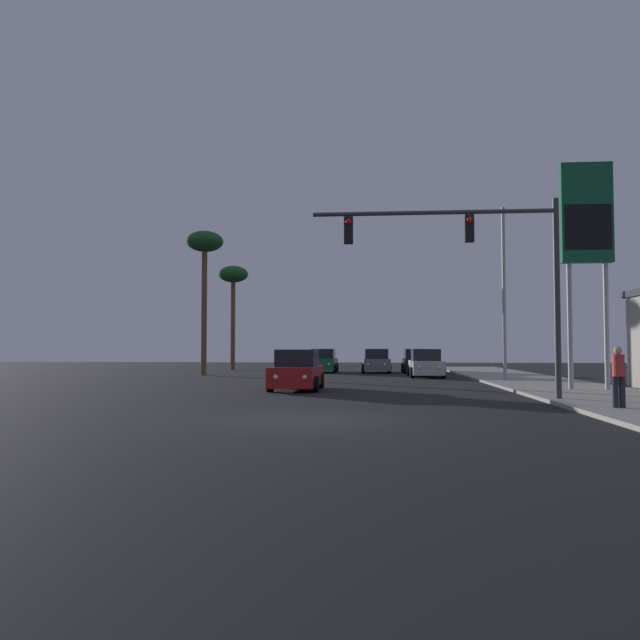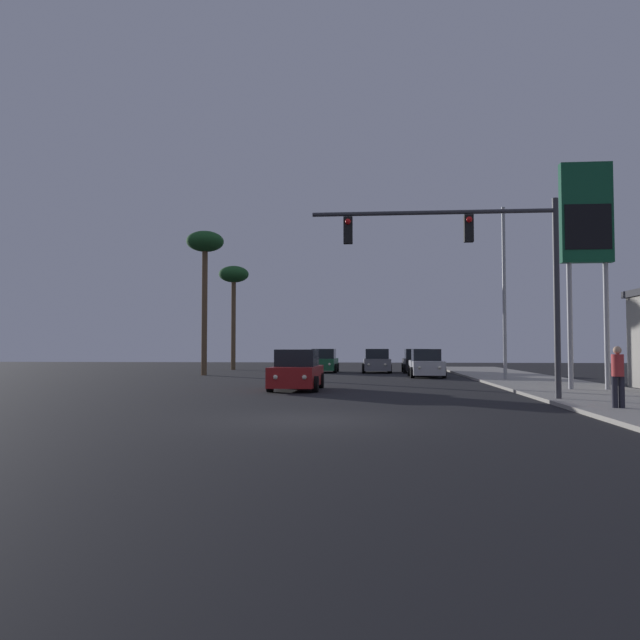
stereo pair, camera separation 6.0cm
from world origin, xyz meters
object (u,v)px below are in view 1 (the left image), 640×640
Objects in this scene: palm_tree_mid at (205,250)px; car_silver at (426,364)px; car_green at (323,362)px; street_lamp at (501,283)px; gas_station_sign at (586,225)px; palm_tree_far at (233,280)px; car_grey at (376,362)px; pedestrian_on_sidewalk at (618,374)px; car_black at (416,362)px; car_red at (297,372)px; traffic_light_mast at (483,256)px.

car_silver is at bearing -5.75° from palm_tree_mid.
car_green is at bearing 37.78° from palm_tree_mid.
street_lamp is 1.00× the size of gas_station_sign.
street_lamp is 18.74m from palm_tree_mid.
street_lamp is at bearing -41.93° from palm_tree_far.
pedestrian_on_sidewalk is (6.40, -26.83, 0.27)m from car_grey.
palm_tree_mid is (-13.85, -5.37, 7.30)m from car_black.
car_green is 0.48× the size of gas_station_sign.
car_red is 2.59× the size of pedestrian_on_sidewalk.
car_grey is at bearing -99.02° from car_red.
car_grey is (3.80, -0.31, 0.00)m from car_green.
car_grey is 13.77m from street_lamp.
street_lamp is 0.97× the size of palm_tree_mid.
car_silver is at bearing -116.55° from car_red.
traffic_light_mast is at bearing -52.07° from palm_tree_mid.
street_lamp is 5.39× the size of pedestrian_on_sidewalk.
car_green is at bearing -87.49° from car_red.
gas_station_sign is at bearing 122.79° from car_green.
car_grey is 0.52× the size of palm_tree_far.
street_lamp is at bearing 126.75° from car_silver.
gas_station_sign is (12.03, -19.37, 5.86)m from car_green.
car_green is 0.48× the size of street_lamp.
car_grey is at bearing 113.35° from gas_station_sign.
traffic_light_mast is 12.79m from street_lamp.
car_silver is 13.51m from car_red.
pedestrian_on_sidewalk is (-0.06, -15.47, -4.08)m from street_lamp.
car_black is 0.47× the size of palm_tree_mid.
car_red and car_black have the same top height.
gas_station_sign is at bearing -77.02° from street_lamp.
gas_station_sign is (5.32, -12.36, 5.86)m from car_silver.
car_silver is at bearing 134.67° from car_green.
palm_tree_mid is at bearing 129.01° from pedestrian_on_sidewalk.
palm_tree_far reaches higher than car_green.
traffic_light_mast reaches higher than car_black.
palm_tree_mid is (-11.03, -5.31, 7.30)m from car_grey.
car_black is at bearing 179.39° from car_grey.
car_green is (-6.71, 7.01, 0.00)m from car_silver.
car_green is at bearing -6.43° from car_grey.
palm_tree_far is (-14.77, 28.46, 2.47)m from traffic_light_mast.
car_silver is 0.52× the size of palm_tree_far.
palm_tree_mid is (-19.26, 13.76, 1.45)m from gas_station_sign.
palm_tree_mid is at bearing 20.47° from car_black.
car_silver is 17.53m from traffic_light_mast.
car_silver is at bearing -38.52° from palm_tree_far.
car_black is 0.48× the size of street_lamp.
car_red is 18.96m from car_grey.
palm_tree_mid is (-13.94, 1.40, 7.30)m from car_silver.
palm_tree_mid is at bearing -58.91° from car_red.
pedestrian_on_sidewalk reaches higher than car_grey.
car_black is at bearing -107.06° from car_red.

